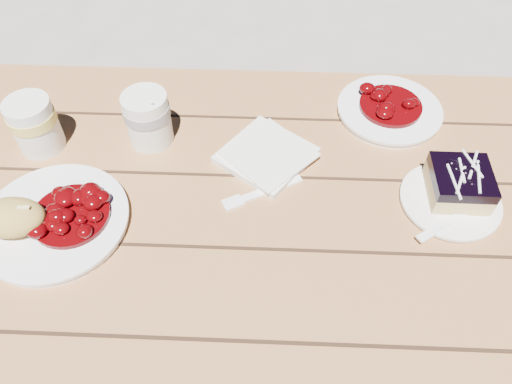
{
  "coord_description": "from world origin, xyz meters",
  "views": [
    {
      "loc": [
        0.08,
        -0.53,
        1.45
      ],
      "look_at": [
        0.06,
        -0.01,
        0.81
      ],
      "focal_mm": 35.0,
      "sensor_mm": 36.0,
      "label": 1
    }
  ],
  "objects_px": {
    "dessert_plate": "(450,201)",
    "coffee_cup": "(148,119)",
    "blueberry_cake": "(460,183)",
    "second_cup": "(35,125)",
    "picnic_table": "(225,258)",
    "bread_roll": "(11,218)",
    "main_plate": "(55,222)",
    "second_plate": "(389,111)"
  },
  "relations": [
    {
      "from": "blueberry_cake",
      "to": "coffee_cup",
      "type": "xyz_separation_m",
      "value": [
        -0.57,
        0.13,
        0.02
      ]
    },
    {
      "from": "main_plate",
      "to": "second_plate",
      "type": "bearing_deg",
      "value": 26.95
    },
    {
      "from": "blueberry_cake",
      "to": "second_cup",
      "type": "bearing_deg",
      "value": 173.28
    },
    {
      "from": "bread_roll",
      "to": "second_cup",
      "type": "distance_m",
      "value": 0.21
    },
    {
      "from": "picnic_table",
      "to": "coffee_cup",
      "type": "height_order",
      "value": "coffee_cup"
    },
    {
      "from": "picnic_table",
      "to": "bread_roll",
      "type": "bearing_deg",
      "value": -169.1
    },
    {
      "from": "coffee_cup",
      "to": "bread_roll",
      "type": "bearing_deg",
      "value": -128.03
    },
    {
      "from": "main_plate",
      "to": "picnic_table",
      "type": "bearing_deg",
      "value": 9.03
    },
    {
      "from": "second_plate",
      "to": "second_cup",
      "type": "relative_size",
      "value": 1.95
    },
    {
      "from": "coffee_cup",
      "to": "blueberry_cake",
      "type": "bearing_deg",
      "value": -12.51
    },
    {
      "from": "bread_roll",
      "to": "second_cup",
      "type": "height_order",
      "value": "second_cup"
    },
    {
      "from": "main_plate",
      "to": "second_plate",
      "type": "height_order",
      "value": "same"
    },
    {
      "from": "coffee_cup",
      "to": "picnic_table",
      "type": "bearing_deg",
      "value": -48.69
    },
    {
      "from": "main_plate",
      "to": "blueberry_cake",
      "type": "height_order",
      "value": "blueberry_cake"
    },
    {
      "from": "second_plate",
      "to": "main_plate",
      "type": "bearing_deg",
      "value": -153.05
    },
    {
      "from": "bread_roll",
      "to": "dessert_plate",
      "type": "height_order",
      "value": "bread_roll"
    },
    {
      "from": "blueberry_cake",
      "to": "dessert_plate",
      "type": "bearing_deg",
      "value": -123.11
    },
    {
      "from": "dessert_plate",
      "to": "second_plate",
      "type": "height_order",
      "value": "second_plate"
    },
    {
      "from": "picnic_table",
      "to": "bread_roll",
      "type": "relative_size",
      "value": 17.83
    },
    {
      "from": "dessert_plate",
      "to": "main_plate",
      "type": "bearing_deg",
      "value": -173.73
    },
    {
      "from": "blueberry_cake",
      "to": "second_plate",
      "type": "bearing_deg",
      "value": 112.43
    },
    {
      "from": "picnic_table",
      "to": "coffee_cup",
      "type": "relative_size",
      "value": 18.69
    },
    {
      "from": "dessert_plate",
      "to": "blueberry_cake",
      "type": "bearing_deg",
      "value": 56.31
    },
    {
      "from": "dessert_plate",
      "to": "coffee_cup",
      "type": "bearing_deg",
      "value": 165.81
    },
    {
      "from": "main_plate",
      "to": "bread_roll",
      "type": "relative_size",
      "value": 2.2
    },
    {
      "from": "dessert_plate",
      "to": "blueberry_cake",
      "type": "height_order",
      "value": "blueberry_cake"
    },
    {
      "from": "blueberry_cake",
      "to": "second_cup",
      "type": "height_order",
      "value": "second_cup"
    },
    {
      "from": "dessert_plate",
      "to": "second_plate",
      "type": "bearing_deg",
      "value": 108.4
    },
    {
      "from": "second_cup",
      "to": "dessert_plate",
      "type": "bearing_deg",
      "value": -8.49
    },
    {
      "from": "dessert_plate",
      "to": "second_cup",
      "type": "xyz_separation_m",
      "value": [
        -0.77,
        0.11,
        0.05
      ]
    },
    {
      "from": "main_plate",
      "to": "coffee_cup",
      "type": "bearing_deg",
      "value": 59.03
    },
    {
      "from": "second_plate",
      "to": "coffee_cup",
      "type": "bearing_deg",
      "value": -168.97
    },
    {
      "from": "dessert_plate",
      "to": "coffee_cup",
      "type": "distance_m",
      "value": 0.58
    },
    {
      "from": "main_plate",
      "to": "second_cup",
      "type": "xyz_separation_m",
      "value": [
        -0.08,
        0.19,
        0.05
      ]
    },
    {
      "from": "picnic_table",
      "to": "main_plate",
      "type": "distance_m",
      "value": 0.33
    },
    {
      "from": "blueberry_cake",
      "to": "coffee_cup",
      "type": "bearing_deg",
      "value": 168.07
    },
    {
      "from": "main_plate",
      "to": "second_plate",
      "type": "distance_m",
      "value": 0.68
    },
    {
      "from": "second_cup",
      "to": "main_plate",
      "type": "bearing_deg",
      "value": -66.96
    },
    {
      "from": "blueberry_cake",
      "to": "second_cup",
      "type": "distance_m",
      "value": 0.78
    },
    {
      "from": "bread_roll",
      "to": "blueberry_cake",
      "type": "height_order",
      "value": "bread_roll"
    },
    {
      "from": "picnic_table",
      "to": "dessert_plate",
      "type": "distance_m",
      "value": 0.44
    },
    {
      "from": "bread_roll",
      "to": "coffee_cup",
      "type": "distance_m",
      "value": 0.3
    }
  ]
}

